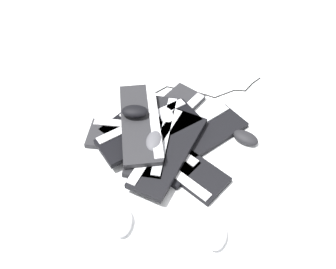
{
  "coord_description": "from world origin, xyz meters",
  "views": [
    {
      "loc": [
        -1.02,
        -0.2,
        1.21
      ],
      "look_at": [
        -0.02,
        -0.06,
        0.04
      ],
      "focal_mm": 40.0,
      "sensor_mm": 36.0,
      "label": 1
    }
  ],
  "objects_px": {
    "keyboard_0": "(164,118)",
    "mouse_2": "(154,141)",
    "mouse_5": "(135,111)",
    "keyboard_8": "(152,134)",
    "keyboard_7": "(168,151)",
    "mouse_1": "(167,116)",
    "keyboard_4": "(198,137)",
    "mouse_4": "(123,223)",
    "keyboard_6": "(141,122)",
    "keyboard_3": "(176,161)",
    "keyboard_2": "(148,147)",
    "keyboard_1": "(140,137)",
    "mouse_0": "(246,138)",
    "mouse_3": "(217,236)",
    "keyboard_5": "(149,131)"
  },
  "relations": [
    {
      "from": "keyboard_1",
      "to": "mouse_0",
      "type": "xyz_separation_m",
      "value": [
        0.05,
        -0.44,
        0.01
      ]
    },
    {
      "from": "keyboard_8",
      "to": "mouse_2",
      "type": "relative_size",
      "value": 4.03
    },
    {
      "from": "keyboard_1",
      "to": "keyboard_7",
      "type": "xyz_separation_m",
      "value": [
        -0.08,
        -0.13,
        0.03
      ]
    },
    {
      "from": "keyboard_8",
      "to": "keyboard_4",
      "type": "bearing_deg",
      "value": -79.02
    },
    {
      "from": "keyboard_1",
      "to": "keyboard_5",
      "type": "relative_size",
      "value": 1.03
    },
    {
      "from": "keyboard_7",
      "to": "mouse_3",
      "type": "height_order",
      "value": "keyboard_7"
    },
    {
      "from": "keyboard_1",
      "to": "mouse_1",
      "type": "height_order",
      "value": "mouse_1"
    },
    {
      "from": "keyboard_3",
      "to": "keyboard_1",
      "type": "bearing_deg",
      "value": 57.93
    },
    {
      "from": "keyboard_6",
      "to": "keyboard_8",
      "type": "xyz_separation_m",
      "value": [
        -0.04,
        -0.05,
        -0.03
      ]
    },
    {
      "from": "keyboard_8",
      "to": "mouse_4",
      "type": "relative_size",
      "value": 4.03
    },
    {
      "from": "keyboard_7",
      "to": "mouse_3",
      "type": "bearing_deg",
      "value": -146.51
    },
    {
      "from": "mouse_0",
      "to": "mouse_1",
      "type": "relative_size",
      "value": 1.0
    },
    {
      "from": "mouse_2",
      "to": "mouse_5",
      "type": "distance_m",
      "value": 0.16
    },
    {
      "from": "keyboard_5",
      "to": "keyboard_8",
      "type": "xyz_separation_m",
      "value": [
        -0.02,
        -0.02,
        0.0
      ]
    },
    {
      "from": "keyboard_6",
      "to": "mouse_1",
      "type": "bearing_deg",
      "value": -55.87
    },
    {
      "from": "keyboard_8",
      "to": "mouse_1",
      "type": "distance_m",
      "value": 0.11
    },
    {
      "from": "keyboard_0",
      "to": "mouse_2",
      "type": "xyz_separation_m",
      "value": [
        -0.19,
        0.01,
        0.07
      ]
    },
    {
      "from": "keyboard_1",
      "to": "mouse_4",
      "type": "distance_m",
      "value": 0.4
    },
    {
      "from": "keyboard_4",
      "to": "mouse_3",
      "type": "distance_m",
      "value": 0.45
    },
    {
      "from": "mouse_3",
      "to": "keyboard_7",
      "type": "bearing_deg",
      "value": 41.98
    },
    {
      "from": "keyboard_1",
      "to": "mouse_4",
      "type": "height_order",
      "value": "mouse_4"
    },
    {
      "from": "keyboard_2",
      "to": "mouse_0",
      "type": "bearing_deg",
      "value": -75.8
    },
    {
      "from": "keyboard_2",
      "to": "keyboard_4",
      "type": "height_order",
      "value": "same"
    },
    {
      "from": "keyboard_1",
      "to": "keyboard_4",
      "type": "bearing_deg",
      "value": -82.33
    },
    {
      "from": "keyboard_7",
      "to": "mouse_1",
      "type": "height_order",
      "value": "mouse_1"
    },
    {
      "from": "keyboard_8",
      "to": "mouse_2",
      "type": "distance_m",
      "value": 0.08
    },
    {
      "from": "mouse_4",
      "to": "keyboard_4",
      "type": "bearing_deg",
      "value": -30.02
    },
    {
      "from": "keyboard_4",
      "to": "keyboard_6",
      "type": "bearing_deg",
      "value": 90.03
    },
    {
      "from": "mouse_1",
      "to": "keyboard_3",
      "type": "bearing_deg",
      "value": 174.66
    },
    {
      "from": "keyboard_7",
      "to": "keyboard_8",
      "type": "relative_size",
      "value": 1.05
    },
    {
      "from": "keyboard_5",
      "to": "mouse_2",
      "type": "bearing_deg",
      "value": -156.09
    },
    {
      "from": "keyboard_5",
      "to": "mouse_5",
      "type": "bearing_deg",
      "value": 58.39
    },
    {
      "from": "keyboard_3",
      "to": "keyboard_7",
      "type": "xyz_separation_m",
      "value": [
        0.02,
        0.03,
        0.03
      ]
    },
    {
      "from": "keyboard_2",
      "to": "mouse_0",
      "type": "height_order",
      "value": "mouse_0"
    },
    {
      "from": "keyboard_5",
      "to": "keyboard_4",
      "type": "bearing_deg",
      "value": -85.01
    },
    {
      "from": "keyboard_7",
      "to": "keyboard_4",
      "type": "bearing_deg",
      "value": -44.64
    },
    {
      "from": "keyboard_2",
      "to": "mouse_1",
      "type": "xyz_separation_m",
      "value": [
        0.15,
        -0.06,
        0.04
      ]
    },
    {
      "from": "keyboard_4",
      "to": "mouse_5",
      "type": "distance_m",
      "value": 0.29
    },
    {
      "from": "keyboard_2",
      "to": "keyboard_7",
      "type": "bearing_deg",
      "value": -111.42
    },
    {
      "from": "keyboard_4",
      "to": "mouse_1",
      "type": "xyz_separation_m",
      "value": [
        0.07,
        0.14,
        0.04
      ]
    },
    {
      "from": "keyboard_2",
      "to": "mouse_0",
      "type": "xyz_separation_m",
      "value": [
        0.1,
        -0.4,
        0.01
      ]
    },
    {
      "from": "keyboard_7",
      "to": "mouse_5",
      "type": "xyz_separation_m",
      "value": [
        0.14,
        0.16,
        0.07
      ]
    },
    {
      "from": "keyboard_8",
      "to": "keyboard_0",
      "type": "bearing_deg",
      "value": -12.97
    },
    {
      "from": "mouse_1",
      "to": "mouse_5",
      "type": "xyz_separation_m",
      "value": [
        -0.05,
        0.13,
        0.06
      ]
    },
    {
      "from": "mouse_1",
      "to": "keyboard_4",
      "type": "bearing_deg",
      "value": -138.38
    },
    {
      "from": "keyboard_3",
      "to": "mouse_3",
      "type": "xyz_separation_m",
      "value": [
        -0.3,
        -0.18,
        0.01
      ]
    },
    {
      "from": "keyboard_5",
      "to": "keyboard_7",
      "type": "xyz_separation_m",
      "value": [
        -0.1,
        -0.09,
        0.0
      ]
    },
    {
      "from": "mouse_0",
      "to": "mouse_1",
      "type": "distance_m",
      "value": 0.34
    },
    {
      "from": "mouse_4",
      "to": "mouse_5",
      "type": "relative_size",
      "value": 1.0
    },
    {
      "from": "keyboard_5",
      "to": "mouse_4",
      "type": "relative_size",
      "value": 3.9
    }
  ]
}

